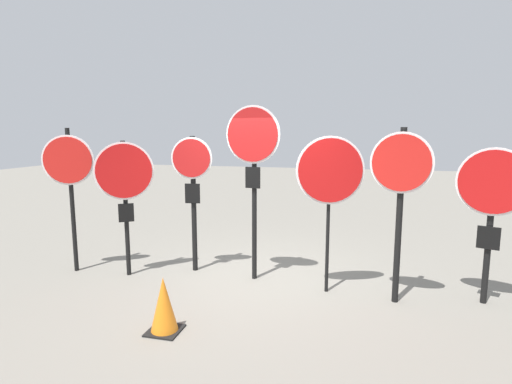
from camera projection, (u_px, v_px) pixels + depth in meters
The scene contains 9 objects.
ground_plane at pixel (258, 280), 6.24m from camera, with size 40.00×40.00×0.00m, color gray.
stop_sign_0 at pixel (69, 172), 6.39m from camera, with size 0.75×0.32×2.36m.
stop_sign_1 at pixel (125, 181), 6.21m from camera, with size 0.76×0.52×2.16m.
stop_sign_2 at pixel (193, 180), 6.44m from camera, with size 0.66×0.18×2.23m.
stop_sign_3 at pixel (253, 155), 5.99m from camera, with size 0.86×0.18×2.69m.
stop_sign_4 at pixel (330, 177), 5.51m from camera, with size 0.93×0.26×2.25m.
stop_sign_5 at pixel (400, 183), 5.17m from camera, with size 0.78×0.22×2.36m.
stop_sign_6 at pixel (492, 197), 5.16m from camera, with size 0.85×0.32×2.10m.
traffic_cone_0 at pixel (164, 305), 4.59m from camera, with size 0.38×0.38×0.66m.
Camera 1 is at (1.43, -5.79, 2.29)m, focal length 28.00 mm.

